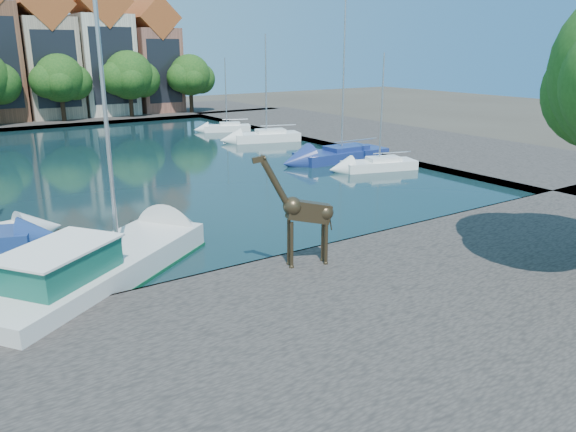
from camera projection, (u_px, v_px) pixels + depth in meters
name	position (u px, v px, depth m)	size (l,w,h in m)	color
ground	(305.00, 260.00, 23.76)	(160.00, 160.00, 0.00)	#38332B
water_basin	(122.00, 165.00, 42.81)	(38.00, 50.00, 0.08)	black
near_quay	(431.00, 317.00, 18.13)	(50.00, 14.00, 0.50)	#433E3A
far_quay	(37.00, 119.00, 68.16)	(60.00, 16.00, 0.50)	#433E3A
right_quay	(368.00, 135.00, 56.13)	(14.00, 52.00, 0.50)	#433E3A
townhouse_east_inner	(47.00, 55.00, 67.07)	(5.94, 9.18, 15.79)	tan
townhouse_east_mid	(101.00, 52.00, 70.44)	(6.43, 9.18, 16.65)	beige
townhouse_east_end	(151.00, 60.00, 74.21)	(5.44, 9.18, 14.43)	brown
far_tree_mid_east	(61.00, 80.00, 63.51)	(7.02, 5.40, 7.52)	#332114
far_tree_east	(130.00, 77.00, 67.76)	(7.54, 5.80, 7.84)	#332114
far_tree_far_east	(191.00, 76.00, 72.08)	(6.76, 5.20, 7.36)	#332114
giraffe_statue	(303.00, 211.00, 21.25)	(3.02, 1.23, 4.40)	#392D1C
motorsailer	(91.00, 268.00, 20.47)	(10.36, 8.68, 10.76)	silver
sailboat_right_a	(379.00, 163.00, 40.78)	(5.71, 3.34, 8.21)	white
sailboat_right_b	(342.00, 152.00, 44.26)	(7.69, 2.79, 12.89)	navy
sailboat_right_c	(267.00, 135.00, 53.17)	(6.56, 3.85, 9.72)	white
sailboat_right_d	(227.00, 126.00, 59.53)	(5.11, 3.45, 7.56)	white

